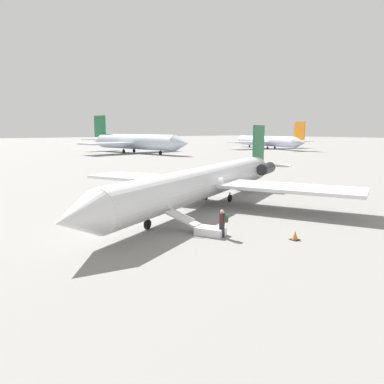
% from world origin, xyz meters
% --- Properties ---
extents(ground_plane, '(600.00, 600.00, 0.00)m').
position_xyz_m(ground_plane, '(0.00, 0.00, 0.00)').
color(ground_plane, gray).
extents(airplane_main, '(31.79, 25.04, 7.09)m').
position_xyz_m(airplane_main, '(-0.92, -0.41, 2.12)').
color(airplane_main, silver).
rests_on(airplane_main, ground).
extents(airplane_far_center, '(31.55, 41.94, 10.91)m').
position_xyz_m(airplane_far_center, '(-32.64, -70.03, 3.26)').
color(airplane_far_center, silver).
rests_on(airplane_far_center, ground).
extents(airplane_far_right, '(30.87, 40.02, 9.04)m').
position_xyz_m(airplane_far_right, '(-82.29, -63.30, 2.70)').
color(airplane_far_right, silver).
rests_on(airplane_far_right, ground).
extents(boarding_stairs, '(2.57, 4.08, 1.74)m').
position_xyz_m(boarding_stairs, '(5.86, 6.85, 0.38)').
color(boarding_stairs, silver).
rests_on(boarding_stairs, ground).
extents(passenger, '(0.45, 0.57, 1.74)m').
position_xyz_m(passenger, '(5.44, 8.06, 1.00)').
color(passenger, '#23232D').
rests_on(passenger, ground).
extents(traffic_cone_near_stairs, '(0.51, 0.51, 0.56)m').
position_xyz_m(traffic_cone_near_stairs, '(2.38, 11.17, 0.26)').
color(traffic_cone_near_stairs, black).
rests_on(traffic_cone_near_stairs, ground).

